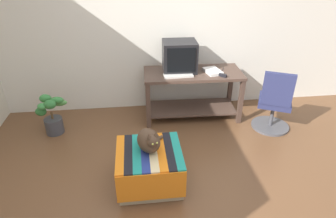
% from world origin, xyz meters
% --- Properties ---
extents(ground_plane, '(14.00, 14.00, 0.00)m').
position_xyz_m(ground_plane, '(0.00, 0.00, 0.00)').
color(ground_plane, brown).
extents(back_wall, '(8.00, 0.10, 2.60)m').
position_xyz_m(back_wall, '(0.00, 2.05, 1.30)').
color(back_wall, silver).
rests_on(back_wall, ground_plane).
extents(desk, '(1.40, 0.65, 0.71)m').
position_xyz_m(desk, '(0.43, 1.60, 0.48)').
color(desk, '#4C382D').
rests_on(desk, ground_plane).
extents(tv_monitor, '(0.48, 0.41, 0.42)m').
position_xyz_m(tv_monitor, '(0.25, 1.68, 0.91)').
color(tv_monitor, black).
rests_on(tv_monitor, desk).
extents(keyboard, '(0.41, 0.17, 0.02)m').
position_xyz_m(keyboard, '(0.20, 1.47, 0.72)').
color(keyboard, beige).
rests_on(keyboard, desk).
extents(book, '(0.25, 0.32, 0.04)m').
position_xyz_m(book, '(0.70, 1.55, 0.73)').
color(book, white).
rests_on(book, desk).
extents(ottoman_with_blanket, '(0.67, 0.67, 0.42)m').
position_xyz_m(ottoman_with_blanket, '(-0.29, 0.22, 0.21)').
color(ottoman_with_blanket, tan).
rests_on(ottoman_with_blanket, ground_plane).
extents(cat, '(0.32, 0.38, 0.28)m').
position_xyz_m(cat, '(-0.28, 0.24, 0.54)').
color(cat, '#473323').
rests_on(cat, ottoman_with_blanket).
extents(potted_plant, '(0.39, 0.29, 0.55)m').
position_xyz_m(potted_plant, '(-1.53, 1.36, 0.26)').
color(potted_plant, '#3D3D42').
rests_on(potted_plant, ground_plane).
extents(office_chair, '(0.56, 0.56, 0.89)m').
position_xyz_m(office_chair, '(1.46, 1.10, 0.39)').
color(office_chair, '#4C4C51').
rests_on(office_chair, ground_plane).
extents(stapler, '(0.10, 0.10, 0.04)m').
position_xyz_m(stapler, '(0.80, 1.38, 0.73)').
color(stapler, black).
rests_on(stapler, desk).
extents(pen, '(0.06, 0.13, 0.01)m').
position_xyz_m(pen, '(0.88, 1.65, 0.71)').
color(pen, black).
rests_on(pen, desk).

